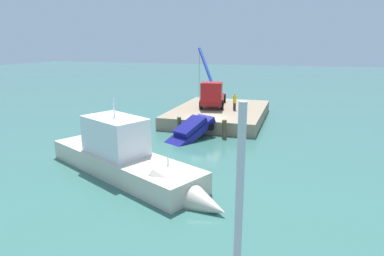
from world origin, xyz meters
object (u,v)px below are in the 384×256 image
at_px(crane_truck, 212,94).
at_px(salvaged_car, 190,131).
at_px(dock_worker, 235,102).
at_px(moored_yacht, 139,171).

distance_m(crane_truck, salvaged_car, 9.20).
height_order(dock_worker, salvaged_car, dock_worker).
xyz_separation_m(crane_truck, moored_yacht, (18.39, 0.22, -2.02)).
xyz_separation_m(salvaged_car, moored_yacht, (9.40, -0.14, -0.09)).
distance_m(salvaged_car, moored_yacht, 9.40).
relative_size(dock_worker, salvaged_car, 0.35).
bearing_deg(dock_worker, moored_yacht, -8.27).
relative_size(crane_truck, moored_yacht, 0.71).
xyz_separation_m(crane_truck, dock_worker, (1.18, 2.72, -0.53)).
height_order(crane_truck, moored_yacht, crane_truck).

